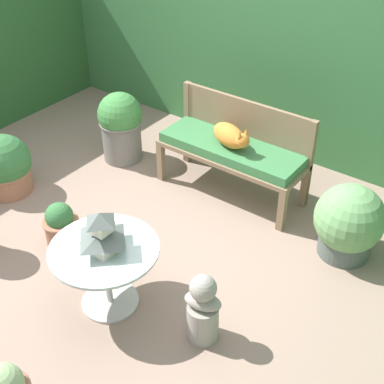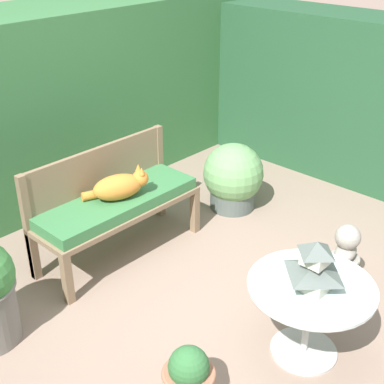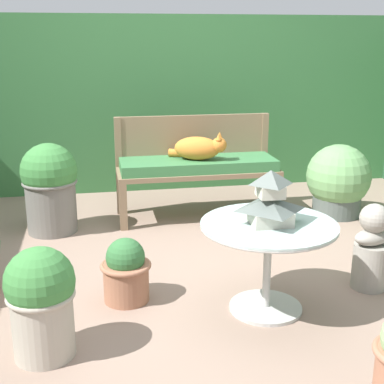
# 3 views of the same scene
# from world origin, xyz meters

# --- Properties ---
(ground) EXTENTS (30.00, 30.00, 0.00)m
(ground) POSITION_xyz_m (0.00, 0.00, 0.00)
(ground) COLOR gray
(foliage_hedge_back) EXTENTS (6.40, 1.05, 1.71)m
(foliage_hedge_back) POSITION_xyz_m (0.00, 2.53, 0.85)
(foliage_hedge_back) COLOR #38703D
(foliage_hedge_back) RESTS_ON ground
(garden_bench) EXTENTS (1.36, 0.48, 0.51)m
(garden_bench) POSITION_xyz_m (0.24, 1.09, 0.43)
(garden_bench) COLOR #7F664C
(garden_bench) RESTS_ON ground
(bench_backrest) EXTENTS (1.36, 0.06, 0.85)m
(bench_backrest) POSITION_xyz_m (0.24, 1.31, 0.61)
(bench_backrest) COLOR #7F664C
(bench_backrest) RESTS_ON ground
(cat) EXTENTS (0.46, 0.36, 0.24)m
(cat) POSITION_xyz_m (0.24, 1.06, 0.61)
(cat) COLOR orange
(cat) RESTS_ON garden_bench
(patio_table) EXTENTS (0.76, 0.76, 0.52)m
(patio_table) POSITION_xyz_m (0.30, -0.59, 0.41)
(patio_table) COLOR #B7B7B2
(patio_table) RESTS_ON ground
(pagoda_birdhouse) EXTENTS (0.29, 0.29, 0.30)m
(pagoda_birdhouse) POSITION_xyz_m (0.30, -0.59, 0.65)
(pagoda_birdhouse) COLOR beige
(pagoda_birdhouse) RESTS_ON patio_table
(garden_bust) EXTENTS (0.28, 0.21, 0.54)m
(garden_bust) POSITION_xyz_m (1.02, -0.44, 0.25)
(garden_bust) COLOR gray
(garden_bust) RESTS_ON ground
(potted_plant_table_near) EXTENTS (0.44, 0.44, 0.71)m
(potted_plant_table_near) POSITION_xyz_m (-0.97, 0.95, 0.37)
(potted_plant_table_near) COLOR slate
(potted_plant_table_near) RESTS_ON ground
(potted_plant_path_edge) EXTENTS (0.55, 0.55, 0.62)m
(potted_plant_path_edge) POSITION_xyz_m (1.44, 0.92, 0.30)
(potted_plant_path_edge) COLOR #4C5651
(potted_plant_path_edge) RESTS_ON ground
(potted_plant_patio_mid) EXTENTS (0.30, 0.30, 0.39)m
(potted_plant_patio_mid) POSITION_xyz_m (-0.47, -0.33, 0.18)
(potted_plant_patio_mid) COLOR #9E664C
(potted_plant_patio_mid) RESTS_ON ground
(potted_plant_bench_left) EXTENTS (0.34, 0.34, 0.56)m
(potted_plant_bench_left) POSITION_xyz_m (-0.90, -0.83, 0.30)
(potted_plant_bench_left) COLOR #ADA393
(potted_plant_bench_left) RESTS_ON ground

